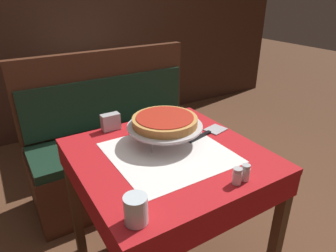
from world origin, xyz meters
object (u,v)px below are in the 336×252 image
Objects in this scene: pizza_pan_stand at (165,127)px; salt_shaker at (237,176)px; water_glass_near at (136,210)px; pepper_shaker at (245,173)px; dining_table_front at (169,169)px; dining_table_rear at (101,82)px; napkin_holder at (111,122)px; condiment_caddy at (101,67)px; booth_bench at (120,153)px; deep_dish_pizza at (165,121)px; pizza_server at (208,133)px.

pizza_pan_stand is 0.46m from salt_shaker.
pepper_shaker is (0.48, -0.02, -0.02)m from water_glass_near.
dining_table_front is at bearing 45.08° from water_glass_near.
dining_table_rear is 1.96m from salt_shaker.
napkin_holder is (0.20, 0.71, -0.01)m from water_glass_near.
salt_shaker is (0.06, -0.46, -0.05)m from pizza_pan_stand.
dining_table_rear is 11.31× the size of salt_shaker.
napkin_holder is at bearing -107.74° from condiment_caddy.
pizza_pan_stand is (-0.05, -0.75, 0.54)m from booth_bench.
booth_bench is 12.93× the size of water_glass_near.
pizza_pan_stand is 0.58m from water_glass_near.
condiment_caddy reaches higher than napkin_holder.
pizza_pan_stand is at bearing -90.00° from deep_dish_pizza.
salt_shaker is at bearing -114.03° from pizza_server.
salt_shaker is (0.01, -1.21, 0.49)m from booth_bench.
pepper_shaker is (-0.14, -0.41, 0.03)m from pizza_server.
dining_table_rear is at bearing 91.46° from pizza_server.
salt_shaker is 0.77m from napkin_holder.
deep_dish_pizza reaches higher than water_glass_near.
condiment_caddy is at bearing 85.68° from salt_shaker.
booth_bench is 4.06× the size of deep_dish_pizza.
napkin_holder is at bearing 123.06° from deep_dish_pizza.
condiment_caddy is (0.38, 1.20, 0.00)m from napkin_holder.
pepper_shaker is at bearing -77.19° from deep_dish_pizza.
napkin_holder is (-0.18, 0.28, -0.07)m from deep_dish_pizza.
booth_bench is 4.77× the size of pizza_server.
pizza_pan_stand is at bearing 102.81° from pepper_shaker.
deep_dish_pizza reaches higher than dining_table_rear.
pepper_shaker is (0.06, -1.21, 0.49)m from booth_bench.
pizza_pan_stand reaches higher than pizza_server.
pizza_pan_stand reaches higher than pepper_shaker.
condiment_caddy is (0.58, 1.91, -0.00)m from water_glass_near.
pizza_server is at bearing -37.38° from napkin_holder.
booth_bench is at bearing -102.31° from condiment_caddy.
dining_table_rear is at bearing 73.35° from water_glass_near.
deep_dish_pizza is (0.04, 0.10, 0.21)m from dining_table_front.
deep_dish_pizza is 1.49m from condiment_caddy.
water_glass_near is 0.74m from napkin_holder.
salt_shaker is 1.93m from condiment_caddy.
deep_dish_pizza is 0.47m from salt_shaker.
water_glass_near is (-0.42, -1.19, 0.51)m from booth_bench.
deep_dish_pizza is 0.27m from pizza_server.
pepper_shaker reaches higher than dining_table_front.
dining_table_rear is 4.52× the size of condiment_caddy.
dining_table_rear is 0.15m from condiment_caddy.
pizza_server reaches higher than dining_table_front.
water_glass_near is at bearing 177.88° from salt_shaker.
dining_table_front is at bearing -112.40° from pizza_pan_stand.
pepper_shaker is 0.78m from napkin_holder.
dining_table_front is at bearing 112.67° from pepper_shaker.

